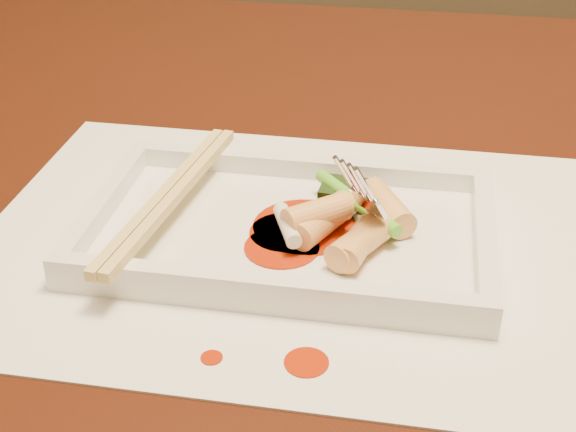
% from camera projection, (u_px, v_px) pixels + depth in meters
% --- Properties ---
extents(table, '(1.40, 0.90, 0.75)m').
position_uv_depth(table, '(320.00, 306.00, 0.63)').
color(table, black).
rests_on(table, ground).
extents(placemat, '(0.40, 0.30, 0.00)m').
position_uv_depth(placemat, '(288.00, 241.00, 0.52)').
color(placemat, white).
rests_on(placemat, table).
extents(sauce_splatter_a, '(0.02, 0.02, 0.00)m').
position_uv_depth(sauce_splatter_a, '(306.00, 362.00, 0.42)').
color(sauce_splatter_a, '#AD2405').
rests_on(sauce_splatter_a, placemat).
extents(sauce_splatter_b, '(0.01, 0.01, 0.00)m').
position_uv_depth(sauce_splatter_b, '(212.00, 358.00, 0.42)').
color(sauce_splatter_b, '#AD2405').
rests_on(sauce_splatter_b, placemat).
extents(plate_base, '(0.26, 0.16, 0.01)m').
position_uv_depth(plate_base, '(288.00, 234.00, 0.52)').
color(plate_base, white).
rests_on(plate_base, placemat).
extents(plate_rim_far, '(0.26, 0.01, 0.01)m').
position_uv_depth(plate_rim_far, '(306.00, 167.00, 0.58)').
color(plate_rim_far, white).
rests_on(plate_rim_far, plate_base).
extents(plate_rim_near, '(0.26, 0.01, 0.01)m').
position_uv_depth(plate_rim_near, '(265.00, 288.00, 0.45)').
color(plate_rim_near, white).
rests_on(plate_rim_near, plate_base).
extents(plate_rim_left, '(0.01, 0.14, 0.01)m').
position_uv_depth(plate_rim_left, '(104.00, 203.00, 0.53)').
color(plate_rim_left, white).
rests_on(plate_rim_left, plate_base).
extents(plate_rim_right, '(0.01, 0.14, 0.01)m').
position_uv_depth(plate_rim_right, '(485.00, 238.00, 0.50)').
color(plate_rim_right, white).
rests_on(plate_rim_right, plate_base).
extents(veg_piece, '(0.04, 0.03, 0.01)m').
position_uv_depth(veg_piece, '(349.00, 193.00, 0.54)').
color(veg_piece, black).
rests_on(veg_piece, plate_base).
extents(scallion_white, '(0.02, 0.04, 0.01)m').
position_uv_depth(scallion_white, '(287.00, 225.00, 0.50)').
color(scallion_white, '#EAEACC').
rests_on(scallion_white, plate_base).
extents(scallion_green, '(0.06, 0.07, 0.01)m').
position_uv_depth(scallion_green, '(357.00, 202.00, 0.52)').
color(scallion_green, '#4BAF1C').
rests_on(scallion_green, plate_base).
extents(chopstick_a, '(0.03, 0.19, 0.01)m').
position_uv_depth(chopstick_a, '(164.00, 195.00, 0.52)').
color(chopstick_a, '#E2C571').
rests_on(chopstick_a, plate_rim_near).
extents(chopstick_b, '(0.03, 0.19, 0.01)m').
position_uv_depth(chopstick_b, '(176.00, 196.00, 0.52)').
color(chopstick_b, '#E2C571').
rests_on(chopstick_b, plate_rim_near).
extents(fork, '(0.09, 0.10, 0.14)m').
position_uv_depth(fork, '(407.00, 121.00, 0.48)').
color(fork, silver).
rests_on(fork, plate_base).
extents(sauce_blob_0, '(0.07, 0.07, 0.00)m').
position_uv_depth(sauce_blob_0, '(305.00, 227.00, 0.52)').
color(sauce_blob_0, '#AD2405').
rests_on(sauce_blob_0, plate_base).
extents(sauce_blob_1, '(0.05, 0.05, 0.00)m').
position_uv_depth(sauce_blob_1, '(282.00, 247.00, 0.50)').
color(sauce_blob_1, '#AD2405').
rests_on(sauce_blob_1, plate_base).
extents(sauce_blob_2, '(0.05, 0.05, 0.00)m').
position_uv_depth(sauce_blob_2, '(286.00, 232.00, 0.51)').
color(sauce_blob_2, '#AD2405').
rests_on(sauce_blob_2, plate_base).
extents(rice_cake_0, '(0.04, 0.05, 0.02)m').
position_uv_depth(rice_cake_0, '(359.00, 243.00, 0.48)').
color(rice_cake_0, '#FDCB76').
rests_on(rice_cake_0, plate_base).
extents(rice_cake_1, '(0.04, 0.05, 0.02)m').
position_uv_depth(rice_cake_1, '(387.00, 207.00, 0.52)').
color(rice_cake_1, '#FDCB76').
rests_on(rice_cake_1, plate_base).
extents(rice_cake_2, '(0.04, 0.04, 0.02)m').
position_uv_depth(rice_cake_2, '(316.00, 215.00, 0.50)').
color(rice_cake_2, '#FDCB76').
rests_on(rice_cake_2, plate_base).
extents(rice_cake_3, '(0.03, 0.05, 0.02)m').
position_uv_depth(rice_cake_3, '(358.00, 243.00, 0.48)').
color(rice_cake_3, '#FDCB76').
rests_on(rice_cake_3, plate_base).
extents(rice_cake_4, '(0.04, 0.05, 0.02)m').
position_uv_depth(rice_cake_4, '(323.00, 220.00, 0.51)').
color(rice_cake_4, '#FDCB76').
rests_on(rice_cake_4, plate_base).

